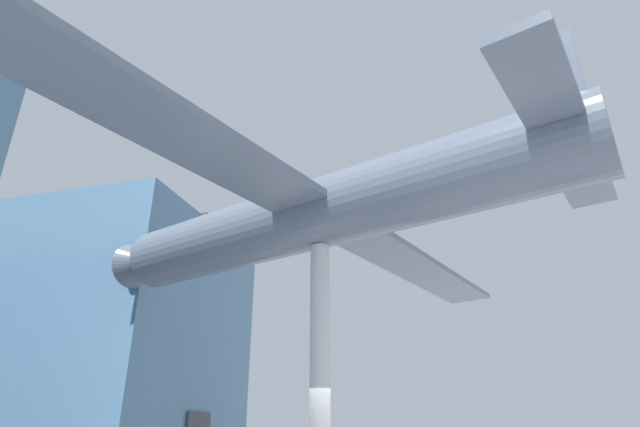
# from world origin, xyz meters

# --- Properties ---
(glass_pavilion_right) EXTENTS (9.66, 14.80, 10.81)m
(glass_pavilion_right) POSITION_xyz_m (7.80, 14.43, 5.11)
(glass_pavilion_right) COLOR slate
(glass_pavilion_right) RESTS_ON ground_plane
(support_pylon_central) EXTENTS (0.46, 0.46, 5.80)m
(support_pylon_central) POSITION_xyz_m (0.00, 0.00, 2.90)
(support_pylon_central) COLOR #B7B7BC
(support_pylon_central) RESTS_ON ground_plane
(suspended_airplane) EXTENTS (21.10, 14.71, 3.40)m
(suspended_airplane) POSITION_xyz_m (0.06, 0.16, 6.70)
(suspended_airplane) COLOR #4C5666
(suspended_airplane) RESTS_ON support_pylon_central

